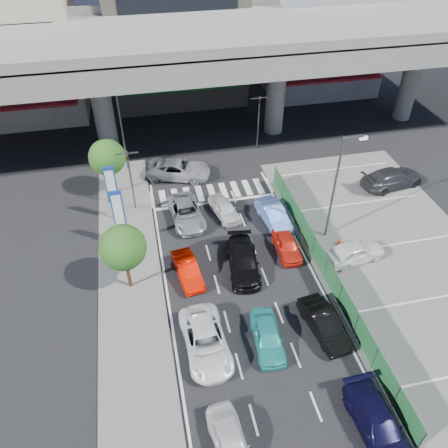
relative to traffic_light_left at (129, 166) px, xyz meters
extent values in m
plane|color=black|center=(6.20, -12.00, -3.94)|extent=(120.00, 120.00, 0.00)
cube|color=#595957|center=(17.20, -10.00, -3.91)|extent=(12.00, 28.00, 0.06)
cube|color=#595957|center=(-0.80, -8.00, -3.88)|extent=(4.00, 30.00, 0.12)
cylinder|color=slate|center=(-1.80, 10.00, 0.06)|extent=(1.80, 1.80, 8.00)
cylinder|color=slate|center=(14.20, 10.00, 0.06)|extent=(1.80, 1.80, 8.00)
cylinder|color=slate|center=(28.20, 10.00, 0.06)|extent=(1.80, 1.80, 8.00)
cube|color=slate|center=(6.20, 10.00, 5.06)|extent=(64.00, 14.00, 2.00)
cube|color=slate|center=(6.20, 3.20, 6.36)|extent=(64.00, 0.40, 0.90)
cube|color=slate|center=(6.20, 16.80, 6.36)|extent=(64.00, 0.40, 0.90)
cube|color=#A79A86|center=(-9.80, 20.00, 2.56)|extent=(12.00, 10.00, 13.00)
cube|color=#A51421|center=(-9.80, 14.90, -1.14)|extent=(10.80, 1.60, 0.25)
cube|color=black|center=(-9.80, 14.98, 3.21)|extent=(9.60, 0.10, 5.85)
cube|color=gray|center=(6.20, 21.00, 3.56)|extent=(14.00, 10.00, 15.00)
cube|color=#136022|center=(6.20, 15.90, -1.14)|extent=(12.60, 1.60, 0.25)
cube|color=black|center=(6.20, 15.98, 4.31)|extent=(11.20, 0.10, 6.75)
cube|color=slate|center=(22.20, 20.00, 2.06)|extent=(12.00, 10.00, 12.00)
cube|color=#A51421|center=(22.20, 14.90, -1.14)|extent=(10.80, 1.60, 0.25)
cube|color=black|center=(22.20, 14.98, 2.66)|extent=(9.60, 0.10, 5.40)
cylinder|color=#595B60|center=(0.00, 0.00, -1.34)|extent=(0.14, 0.14, 5.20)
cube|color=#595B60|center=(0.00, 0.00, 1.06)|extent=(1.60, 0.08, 0.08)
imported|color=black|center=(0.00, 0.00, 0.76)|extent=(0.26, 1.24, 0.50)
cylinder|color=#595B60|center=(11.70, 7.00, -1.34)|extent=(0.14, 0.14, 5.20)
cube|color=#595B60|center=(11.70, 7.00, 1.06)|extent=(1.60, 0.08, 0.08)
imported|color=black|center=(11.70, 7.00, 0.76)|extent=(0.26, 1.24, 0.50)
cylinder|color=#595B60|center=(13.20, -6.00, 0.06)|extent=(0.16, 0.16, 8.00)
cube|color=#595B60|center=(13.80, -6.00, 3.96)|extent=(1.40, 0.15, 0.15)
cube|color=silver|center=(14.50, -6.00, 3.81)|extent=(0.50, 0.22, 0.18)
cylinder|color=#595B60|center=(-0.30, 6.00, 0.06)|extent=(0.16, 0.16, 8.00)
cube|color=#595B60|center=(0.30, 6.00, 3.96)|extent=(1.40, 0.15, 0.15)
cube|color=silver|center=(1.00, 6.00, 3.81)|extent=(0.50, 0.22, 0.18)
cylinder|color=#595B60|center=(-1.00, -4.00, -2.84)|extent=(0.10, 0.10, 2.20)
cube|color=navy|center=(-1.00, -4.00, -0.74)|extent=(0.80, 0.12, 3.00)
cube|color=white|center=(-1.00, -4.07, -0.74)|extent=(0.60, 0.02, 2.40)
cylinder|color=#595B60|center=(-1.40, -1.00, -2.84)|extent=(0.10, 0.10, 2.20)
cube|color=navy|center=(-1.40, -1.00, -0.74)|extent=(0.80, 0.12, 3.00)
cube|color=white|center=(-1.40, -1.07, -0.74)|extent=(0.60, 0.02, 2.40)
cylinder|color=#382314|center=(-0.80, -8.00, -2.74)|extent=(0.24, 0.24, 2.40)
sphere|color=#1B4513|center=(-0.80, -8.00, -0.54)|extent=(2.80, 2.80, 2.80)
cylinder|color=#382314|center=(-1.60, 2.50, -2.74)|extent=(0.24, 0.24, 2.40)
sphere|color=#1B4513|center=(-1.60, 2.50, -0.54)|extent=(2.80, 2.80, 2.80)
imported|color=silver|center=(3.19, -19.10, -3.29)|extent=(1.92, 3.93, 1.29)
imported|color=black|center=(10.11, -19.73, -3.27)|extent=(2.07, 4.64, 1.32)
imported|color=white|center=(3.06, -13.56, -3.25)|extent=(2.50, 5.06, 1.38)
imported|color=teal|center=(6.48, -13.95, -3.28)|extent=(1.84, 3.94, 1.30)
imported|color=black|center=(9.85, -13.78, -3.27)|extent=(1.99, 4.18, 1.32)
imported|color=#F51300|center=(2.89, -7.91, -3.32)|extent=(1.83, 3.87, 1.22)
imported|color=black|center=(6.58, -7.99, -3.25)|extent=(2.50, 4.95, 1.38)
imported|color=red|center=(9.92, -7.02, -3.33)|extent=(1.53, 3.61, 1.22)
imported|color=gray|center=(3.68, -2.09, -3.27)|extent=(2.59, 4.96, 1.33)
imported|color=silver|center=(6.59, -2.17, -3.32)|extent=(2.27, 3.84, 1.23)
imported|color=#5F89EA|center=(9.97, -3.79, -3.25)|extent=(1.96, 4.33, 1.38)
imported|color=#ABADB2|center=(3.91, 3.77, -3.19)|extent=(5.87, 4.04, 1.49)
imported|color=white|center=(14.03, -8.78, -3.15)|extent=(4.46, 2.35, 1.45)
imported|color=#2E2F33|center=(20.86, -1.35, -3.10)|extent=(5.61, 3.04, 1.54)
cone|color=#F2360D|center=(13.73, -7.22, -3.55)|extent=(0.43, 0.43, 0.65)
camera|label=1|loc=(1.04, -27.59, 16.98)|focal=35.00mm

